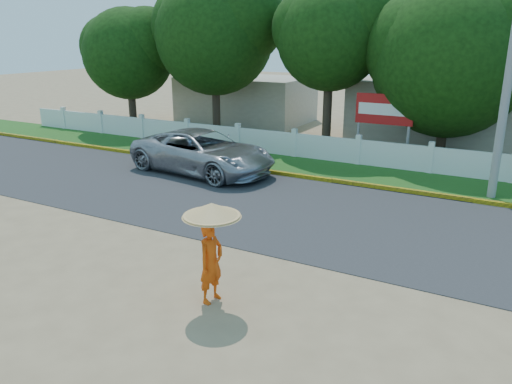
% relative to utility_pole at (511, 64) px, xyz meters
% --- Properties ---
extents(ground, '(120.00, 120.00, 0.00)m').
position_rel_utility_pole_xyz_m(ground, '(-5.48, -8.93, -4.49)').
color(ground, '#9E8460').
rests_on(ground, ground).
extents(road, '(60.00, 7.00, 0.02)m').
position_rel_utility_pole_xyz_m(road, '(-5.48, -4.43, -4.48)').
color(road, '#38383A').
rests_on(road, ground).
extents(grass_verge, '(60.00, 3.50, 0.03)m').
position_rel_utility_pole_xyz_m(grass_verge, '(-5.48, 0.82, -4.47)').
color(grass_verge, '#2D601E').
rests_on(grass_verge, ground).
extents(curb, '(40.00, 0.18, 0.16)m').
position_rel_utility_pole_xyz_m(curb, '(-5.48, -0.88, -4.41)').
color(curb, yellow).
rests_on(curb, ground).
extents(fence, '(40.00, 0.10, 1.10)m').
position_rel_utility_pole_xyz_m(fence, '(-5.48, 2.27, -3.94)').
color(fence, silver).
rests_on(fence, ground).
extents(building_near, '(10.00, 6.00, 3.20)m').
position_rel_utility_pole_xyz_m(building_near, '(-2.48, 9.07, -2.89)').
color(building_near, '#B7AD99').
rests_on(building_near, ground).
extents(building_far, '(8.00, 5.00, 2.80)m').
position_rel_utility_pole_xyz_m(building_far, '(-15.48, 10.07, -3.09)').
color(building_far, '#B7AD99').
rests_on(building_far, ground).
extents(utility_pole, '(0.28, 0.28, 8.98)m').
position_rel_utility_pole_xyz_m(utility_pole, '(0.00, 0.00, 0.00)').
color(utility_pole, gray).
rests_on(utility_pole, ground).
extents(vehicle, '(6.45, 3.60, 1.71)m').
position_rel_utility_pole_xyz_m(vehicle, '(-10.61, -2.00, -3.63)').
color(vehicle, '#9C9DA3').
rests_on(vehicle, ground).
extents(monk_with_parasol, '(1.20, 1.20, 2.19)m').
position_rel_utility_pole_xyz_m(monk_with_parasol, '(-4.60, -10.45, -3.06)').
color(monk_with_parasol, '#D6470B').
rests_on(monk_with_parasol, ground).
extents(billboard, '(2.50, 0.13, 2.95)m').
position_rel_utility_pole_xyz_m(billboard, '(-4.76, 3.37, -2.35)').
color(billboard, gray).
rests_on(billboard, ground).
extents(tree_row, '(39.85, 7.50, 9.36)m').
position_rel_utility_pole_xyz_m(tree_row, '(-1.44, 5.22, 0.51)').
color(tree_row, '#473828').
rests_on(tree_row, ground).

